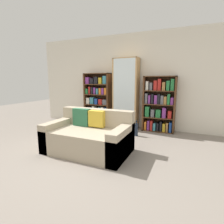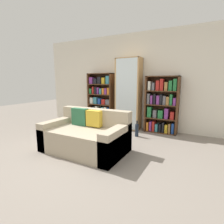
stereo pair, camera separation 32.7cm
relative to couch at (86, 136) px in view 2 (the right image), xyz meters
The scene contains 7 objects.
ground_plane 0.47m from the couch, 69.25° to the right, with size 16.00×16.00×0.00m, color gray.
wall_back 2.42m from the couch, 86.51° to the left, with size 6.23×0.06×2.70m.
couch is the anchor object (origin of this frame).
bookshelf_left 2.20m from the couch, 113.59° to the left, with size 0.84×0.32×1.60m.
display_cabinet 2.07m from the couch, 87.72° to the left, with size 0.71×0.36×2.00m.
bookshelf_right 2.26m from the couch, 62.52° to the left, with size 0.85×0.32×1.50m.
wine_bottle 1.44m from the couch, 65.99° to the left, with size 0.09×0.09×0.40m.
Camera 2 is at (1.91, -2.33, 1.37)m, focal length 28.00 mm.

